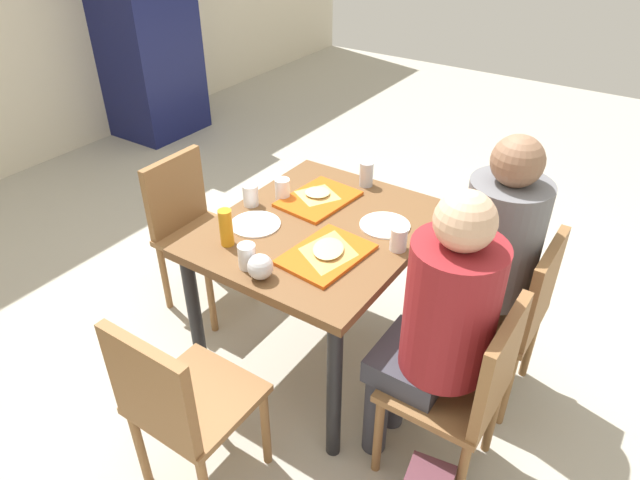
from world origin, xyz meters
The scene contains 22 objects.
ground_plane centered at (0.00, 0.00, -0.01)m, with size 10.00×10.00×0.02m, color #B2AD9E.
main_table centered at (0.00, 0.00, 0.65)m, with size 1.02×0.86×0.76m.
chair_near_left centered at (-0.26, -0.81, 0.49)m, with size 0.40×0.40×0.84m.
chair_near_right centered at (0.26, -0.81, 0.49)m, with size 0.40×0.40×0.84m.
chair_far_side centered at (0.00, 0.81, 0.49)m, with size 0.40×0.40×0.84m.
chair_left_end centered at (-0.90, 0.00, 0.49)m, with size 0.40×0.40×0.84m.
person_in_red centered at (-0.26, -0.67, 0.74)m, with size 0.32×0.42×1.25m.
person_in_brown_jacket centered at (0.26, -0.67, 0.74)m, with size 0.32×0.42×1.25m.
tray_red_near centered at (-0.18, -0.15, 0.77)m, with size 0.36×0.26×0.02m, color #D85914.
tray_red_far centered at (0.18, 0.13, 0.77)m, with size 0.36×0.26×0.02m, color #D85914.
paper_plate_center centered at (-0.15, 0.24, 0.76)m, with size 0.22×0.22×0.01m, color white.
paper_plate_near_edge centered at (0.15, -0.24, 0.76)m, with size 0.22×0.22×0.01m, color white.
pizza_slice_a centered at (-0.17, -0.15, 0.78)m, with size 0.28×0.25×0.02m.
pizza_slice_b centered at (0.19, 0.15, 0.78)m, with size 0.20×0.21×0.02m.
plastic_cup_a centered at (-0.03, 0.36, 0.81)m, with size 0.07×0.07×0.10m, color white.
plastic_cup_b centered at (0.03, -0.36, 0.81)m, with size 0.07×0.07×0.10m, color white.
plastic_cup_c centered at (-0.41, 0.06, 0.81)m, with size 0.07×0.07×0.10m, color white.
plastic_cup_d centered at (0.10, 0.28, 0.81)m, with size 0.07×0.07×0.10m, color white.
soda_can centered at (0.43, 0.02, 0.82)m, with size 0.07×0.07×0.12m, color #B7BCC6.
condiment_bottle centered at (-0.33, 0.24, 0.84)m, with size 0.06×0.06×0.16m, color orange.
foil_bundle centered at (-0.43, -0.02, 0.81)m, with size 0.10×0.10×0.10m, color silver.
drink_fridge centered at (1.60, 2.85, 0.95)m, with size 0.70×0.60×1.90m, color #14194C.
Camera 1 is at (-1.74, -1.17, 2.06)m, focal length 31.88 mm.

